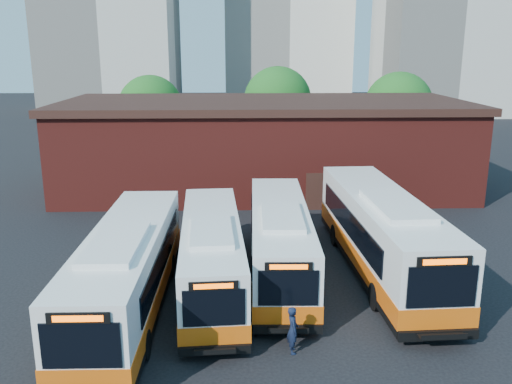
{
  "coord_description": "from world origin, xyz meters",
  "views": [
    {
      "loc": [
        -1.82,
        -19.01,
        9.96
      ],
      "look_at": [
        -0.98,
        6.83,
        3.1
      ],
      "focal_mm": 38.0,
      "sensor_mm": 36.0,
      "label": 1
    }
  ],
  "objects_px": {
    "bus_midwest": "(212,257)",
    "bus_mideast": "(280,243)",
    "bus_east": "(382,236)",
    "transit_worker": "(293,330)",
    "bus_west": "(127,274)"
  },
  "relations": [
    {
      "from": "bus_east",
      "to": "bus_mideast",
      "type": "bearing_deg",
      "value": 179.29
    },
    {
      "from": "bus_mideast",
      "to": "bus_west",
      "type": "bearing_deg",
      "value": -149.46
    },
    {
      "from": "bus_midwest",
      "to": "transit_worker",
      "type": "xyz_separation_m",
      "value": [
        2.94,
        -5.12,
        -0.61
      ]
    },
    {
      "from": "bus_midwest",
      "to": "bus_mideast",
      "type": "distance_m",
      "value": 3.33
    },
    {
      "from": "bus_midwest",
      "to": "bus_east",
      "type": "height_order",
      "value": "bus_east"
    },
    {
      "from": "bus_west",
      "to": "bus_east",
      "type": "distance_m",
      "value": 11.37
    },
    {
      "from": "bus_midwest",
      "to": "bus_mideast",
      "type": "xyz_separation_m",
      "value": [
        2.99,
        1.47,
        0.05
      ]
    },
    {
      "from": "bus_mideast",
      "to": "bus_east",
      "type": "distance_m",
      "value": 4.66
    },
    {
      "from": "bus_east",
      "to": "bus_west",
      "type": "bearing_deg",
      "value": -164.23
    },
    {
      "from": "bus_east",
      "to": "transit_worker",
      "type": "distance_m",
      "value": 8.25
    },
    {
      "from": "transit_worker",
      "to": "bus_west",
      "type": "bearing_deg",
      "value": 57.68
    },
    {
      "from": "bus_midwest",
      "to": "bus_east",
      "type": "bearing_deg",
      "value": 8.45
    },
    {
      "from": "bus_west",
      "to": "transit_worker",
      "type": "relative_size",
      "value": 7.69
    },
    {
      "from": "bus_west",
      "to": "transit_worker",
      "type": "bearing_deg",
      "value": -27.0
    },
    {
      "from": "bus_east",
      "to": "transit_worker",
      "type": "bearing_deg",
      "value": -127.45
    }
  ]
}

